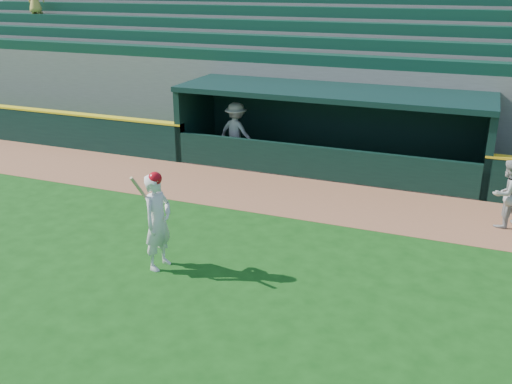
% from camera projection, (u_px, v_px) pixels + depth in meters
% --- Properties ---
extents(ground, '(120.00, 120.00, 0.00)m').
position_uv_depth(ground, '(226.00, 280.00, 11.23)').
color(ground, '#134611').
rests_on(ground, ground).
extents(warning_track, '(40.00, 3.00, 0.01)m').
position_uv_depth(warning_track, '(301.00, 197.00, 15.49)').
color(warning_track, '#985E3C').
rests_on(warning_track, ground).
extents(dugout_player_front, '(1.02, 1.02, 1.66)m').
position_uv_depth(dugout_player_front, '(507.00, 194.00, 13.39)').
color(dugout_player_front, '#9E9E99').
rests_on(dugout_player_front, ground).
extents(dugout_player_inside, '(1.36, 0.95, 1.91)m').
position_uv_depth(dugout_player_inside, '(236.00, 132.00, 18.27)').
color(dugout_player_inside, '#ADADA8').
rests_on(dugout_player_inside, ground).
extents(dugout, '(9.40, 2.80, 2.46)m').
position_uv_depth(dugout, '(332.00, 123.00, 17.71)').
color(dugout, '#61615C').
rests_on(dugout, ground).
extents(stands, '(34.50, 6.25, 7.50)m').
position_uv_depth(stands, '(364.00, 69.00, 21.33)').
color(stands, slate).
rests_on(stands, ground).
extents(batter_at_plate, '(0.57, 0.86, 2.07)m').
position_uv_depth(batter_at_plate, '(158.00, 221.00, 11.41)').
color(batter_at_plate, silver).
rests_on(batter_at_plate, ground).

